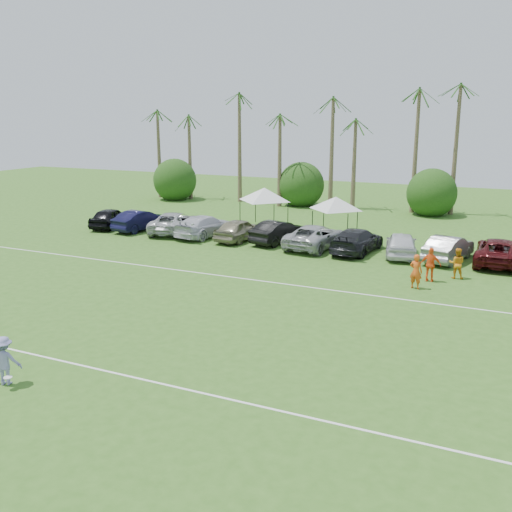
% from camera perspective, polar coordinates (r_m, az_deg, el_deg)
% --- Properties ---
extents(ground, '(120.00, 120.00, 0.00)m').
position_cam_1_polar(ground, '(19.39, -20.03, -12.76)').
color(ground, '#34611D').
rests_on(ground, ground).
extents(field_lines, '(80.00, 12.10, 0.01)m').
position_cam_1_polar(field_lines, '(25.13, -7.18, -5.75)').
color(field_lines, white).
rests_on(field_lines, ground).
extents(palm_tree_0, '(2.40, 2.40, 8.90)m').
position_cam_1_polar(palm_tree_0, '(60.85, -10.24, 12.87)').
color(palm_tree_0, brown).
rests_on(palm_tree_0, ground).
extents(palm_tree_1, '(2.40, 2.40, 9.90)m').
position_cam_1_polar(palm_tree_1, '(58.14, -6.11, 13.82)').
color(palm_tree_1, brown).
rests_on(palm_tree_1, ground).
extents(palm_tree_2, '(2.40, 2.40, 10.90)m').
position_cam_1_polar(palm_tree_2, '(55.76, -1.56, 14.77)').
color(palm_tree_2, brown).
rests_on(palm_tree_2, ground).
extents(palm_tree_3, '(2.40, 2.40, 11.90)m').
position_cam_1_polar(palm_tree_3, '(54.13, 2.38, 15.69)').
color(palm_tree_3, brown).
rests_on(palm_tree_3, ground).
extents(palm_tree_4, '(2.40, 2.40, 8.90)m').
position_cam_1_polar(palm_tree_4, '(52.71, 6.48, 12.85)').
color(palm_tree_4, brown).
rests_on(palm_tree_4, ground).
extents(palm_tree_5, '(2.40, 2.40, 9.90)m').
position_cam_1_polar(palm_tree_5, '(51.58, 10.85, 13.65)').
color(palm_tree_5, brown).
rests_on(palm_tree_5, ground).
extents(palm_tree_6, '(2.40, 2.40, 10.90)m').
position_cam_1_polar(palm_tree_6, '(50.75, 15.41, 14.37)').
color(palm_tree_6, brown).
rests_on(palm_tree_6, ground).
extents(palm_tree_7, '(2.40, 2.40, 11.90)m').
position_cam_1_polar(palm_tree_7, '(50.25, 20.12, 15.02)').
color(palm_tree_7, brown).
rests_on(palm_tree_7, ground).
extents(bush_tree_0, '(4.00, 4.00, 4.00)m').
position_cam_1_polar(bush_tree_0, '(60.40, -7.10, 7.57)').
color(bush_tree_0, brown).
rests_on(bush_tree_0, ground).
extents(bush_tree_1, '(4.00, 4.00, 4.00)m').
position_cam_1_polar(bush_tree_1, '(54.72, 4.65, 6.97)').
color(bush_tree_1, brown).
rests_on(bush_tree_1, ground).
extents(bush_tree_2, '(4.00, 4.00, 4.00)m').
position_cam_1_polar(bush_tree_2, '(51.86, 17.25, 6.00)').
color(bush_tree_2, brown).
rests_on(bush_tree_2, ground).
extents(sideline_player_a, '(0.72, 0.55, 1.76)m').
position_cam_1_polar(sideline_player_a, '(29.34, 15.70, -1.50)').
color(sideline_player_a, '#E75719').
rests_on(sideline_player_a, ground).
extents(sideline_player_b, '(0.86, 0.70, 1.64)m').
position_cam_1_polar(sideline_player_b, '(31.83, 19.45, -0.69)').
color(sideline_player_b, orange).
rests_on(sideline_player_b, ground).
extents(sideline_player_c, '(1.06, 0.46, 1.80)m').
position_cam_1_polar(sideline_player_c, '(30.78, 17.07, -0.84)').
color(sideline_player_c, '#FF601C').
rests_on(sideline_player_c, ground).
extents(canopy_tent_left, '(4.32, 4.32, 3.50)m').
position_cam_1_polar(canopy_tent_left, '(43.79, 0.85, 6.84)').
color(canopy_tent_left, black).
rests_on(canopy_tent_left, ground).
extents(canopy_tent_right, '(3.98, 3.98, 3.22)m').
position_cam_1_polar(canopy_tent_right, '(41.03, 8.00, 5.89)').
color(canopy_tent_right, black).
rests_on(canopy_tent_right, ground).
extents(frisbee_player, '(1.20, 1.00, 1.62)m').
position_cam_1_polar(frisbee_player, '(20.16, -23.86, -9.55)').
color(frisbee_player, '#8482B8').
rests_on(frisbee_player, ground).
extents(parked_car_0, '(2.68, 4.74, 1.52)m').
position_cam_1_polar(parked_car_0, '(45.09, -14.34, 3.74)').
color(parked_car_0, black).
rests_on(parked_car_0, ground).
extents(parked_car_1, '(2.29, 4.80, 1.52)m').
position_cam_1_polar(parked_car_1, '(43.46, -11.47, 3.52)').
color(parked_car_1, black).
rests_on(parked_car_1, ground).
extents(parked_car_2, '(3.78, 5.92, 1.52)m').
position_cam_1_polar(parked_car_2, '(42.17, -8.20, 3.34)').
color(parked_car_2, '#AEAEAF').
rests_on(parked_car_2, ground).
extents(parked_car_3, '(2.94, 5.51, 1.52)m').
position_cam_1_polar(parked_car_3, '(40.56, -5.10, 3.01)').
color(parked_car_3, silver).
rests_on(parked_car_3, ground).
extents(parked_car_4, '(2.17, 4.60, 1.52)m').
position_cam_1_polar(parked_car_4, '(39.15, -1.71, 2.66)').
color(parked_car_4, gray).
rests_on(parked_car_4, ground).
extents(parked_car_5, '(2.66, 4.86, 1.52)m').
position_cam_1_polar(parked_car_5, '(38.44, 2.27, 2.44)').
color(parked_car_5, black).
rests_on(parked_car_5, ground).
extents(parked_car_6, '(3.07, 5.70, 1.52)m').
position_cam_1_polar(parked_car_6, '(37.12, 5.95, 1.96)').
color(parked_car_6, '#A7A8AA').
rests_on(parked_car_6, ground).
extents(parked_car_7, '(2.62, 5.42, 1.52)m').
position_cam_1_polar(parked_car_7, '(36.32, 10.04, 1.55)').
color(parked_car_7, black).
rests_on(parked_car_7, ground).
extents(parked_car_8, '(2.65, 4.73, 1.52)m').
position_cam_1_polar(parked_car_8, '(35.82, 14.32, 1.16)').
color(parked_car_8, silver).
rests_on(parked_car_8, ground).
extents(parked_car_9, '(2.63, 4.86, 1.52)m').
position_cam_1_polar(parked_car_9, '(35.54, 18.70, 0.75)').
color(parked_car_9, gray).
rests_on(parked_car_9, ground).
extents(parked_car_10, '(2.54, 5.48, 1.52)m').
position_cam_1_polar(parked_car_10, '(35.73, 23.13, 0.42)').
color(parked_car_10, '#460E10').
rests_on(parked_car_10, ground).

